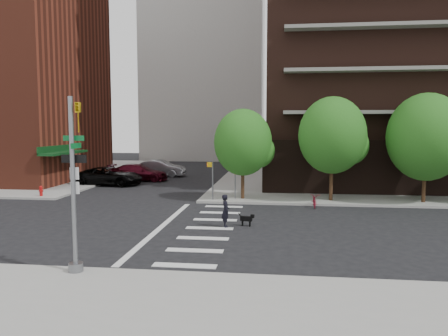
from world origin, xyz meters
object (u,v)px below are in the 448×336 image
(traffic_signal, at_px, (75,199))
(parked_car_maroon, at_px, (139,172))
(scooter, at_px, (314,200))
(fire_hydrant, at_px, (41,190))
(dog_walker, at_px, (226,211))
(parked_car_silver, at_px, (160,168))
(parked_car_black, at_px, (109,176))

(traffic_signal, relative_size, parked_car_maroon, 1.09)
(parked_car_maroon, xyz_separation_m, scooter, (15.38, -11.67, -0.35))
(fire_hydrant, xyz_separation_m, scooter, (19.25, -1.30, -0.11))
(scooter, height_order, dog_walker, dog_walker)
(parked_car_silver, bearing_deg, scooter, -136.83)
(parked_car_black, bearing_deg, dog_walker, -137.41)
(parked_car_maroon, bearing_deg, fire_hydrant, 156.57)
(parked_car_maroon, bearing_deg, traffic_signal, -169.46)
(parked_car_maroon, height_order, scooter, parked_car_maroon)
(parked_car_silver, relative_size, scooter, 3.04)
(fire_hydrant, height_order, scooter, scooter)
(parked_car_black, bearing_deg, parked_car_maroon, -22.48)
(parked_car_black, relative_size, parked_car_maroon, 1.06)
(traffic_signal, height_order, parked_car_black, traffic_signal)
(parked_car_black, height_order, dog_walker, dog_walker)
(traffic_signal, bearing_deg, scooter, 56.63)
(parked_car_silver, distance_m, scooter, 21.13)
(traffic_signal, relative_size, dog_walker, 3.55)
(traffic_signal, relative_size, parked_car_silver, 1.16)
(scooter, bearing_deg, dog_walker, -127.92)
(parked_car_silver, bearing_deg, parked_car_black, 160.32)
(parked_car_black, xyz_separation_m, parked_car_maroon, (1.57, 3.29, -0.01))
(fire_hydrant, height_order, parked_car_maroon, parked_car_maroon)
(fire_hydrant, xyz_separation_m, dog_walker, (14.27, -7.42, 0.29))
(parked_car_maroon, distance_m, dog_walker, 20.61)
(parked_car_black, distance_m, scooter, 18.91)
(traffic_signal, distance_m, parked_car_black, 23.75)
(parked_car_black, xyz_separation_m, dog_walker, (11.97, -14.50, 0.04))
(parked_car_black, bearing_deg, fire_hydrant, 165.04)
(fire_hydrant, xyz_separation_m, parked_car_maroon, (3.87, 10.37, 0.25))
(traffic_signal, height_order, dog_walker, traffic_signal)
(scooter, bearing_deg, parked_car_silver, 133.93)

